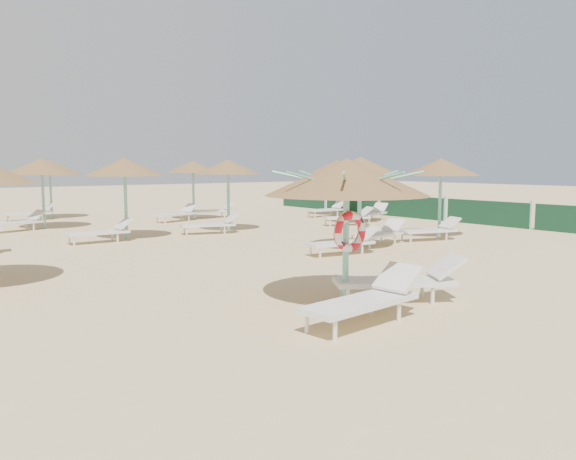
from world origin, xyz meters
TOP-DOWN VIEW (x-y plane):
  - ground at (0.00, 0.00)m, footprint 120.00×120.00m
  - main_palapa at (0.39, -0.19)m, footprint 2.86×2.86m
  - lounger_main_a at (-0.20, -1.31)m, footprint 2.31×0.90m
  - lounger_main_b at (1.34, -0.67)m, footprint 2.31×1.79m
  - palapa_field at (2.06, 11.11)m, footprint 21.13×18.10m
  - windbreak_fence at (14.00, 9.96)m, footprint 0.08×19.84m

SIDE VIEW (x-z plane):
  - ground at x=0.00m, z-range 0.00..0.00m
  - lounger_main_a at x=-0.20m, z-range -0.02..0.80m
  - lounger_main_b at x=1.34m, z-range -0.02..0.81m
  - windbreak_fence at x=14.00m, z-range -0.05..1.05m
  - main_palapa at x=0.39m, z-range 0.94..3.50m
  - palapa_field at x=2.06m, z-range 0.94..3.66m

